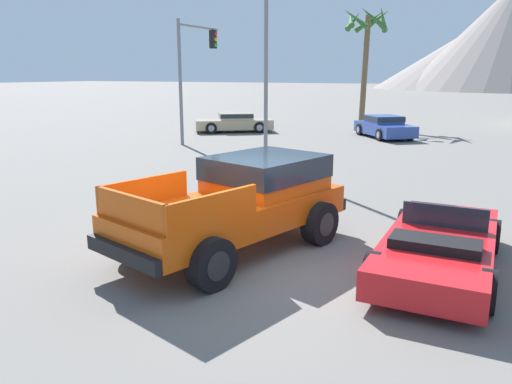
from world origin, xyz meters
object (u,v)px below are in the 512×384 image
at_px(red_convertible_car, 439,248).
at_px(orange_pickup_truck, 245,198).
at_px(parked_car_tan, 234,122).
at_px(street_lamp_post, 266,23).
at_px(traffic_light_main, 195,59).
at_px(parked_car_blue, 384,126).
at_px(palm_tree_short, 366,37).

bearing_deg(red_convertible_car, orange_pickup_truck, -173.58).
xyz_separation_m(parked_car_tan, street_lamp_post, (6.53, -9.52, 4.47)).
relative_size(traffic_light_main, street_lamp_post, 0.68).
xyz_separation_m(parked_car_blue, palm_tree_short, (-2.54, 5.14, 4.97)).
height_order(orange_pickup_truck, street_lamp_post, street_lamp_post).
xyz_separation_m(red_convertible_car, parked_car_blue, (-4.92, 18.22, 0.18)).
bearing_deg(orange_pickup_truck, red_convertible_car, 22.40).
height_order(orange_pickup_truck, red_convertible_car, orange_pickup_truck).
xyz_separation_m(parked_car_tan, traffic_light_main, (0.40, -4.58, 3.46)).
bearing_deg(parked_car_blue, traffic_light_main, -2.62).
height_order(parked_car_tan, street_lamp_post, street_lamp_post).
distance_m(orange_pickup_truck, street_lamp_post, 9.46).
bearing_deg(red_convertible_car, parked_car_blue, 105.09).
relative_size(orange_pickup_truck, traffic_light_main, 0.92).
height_order(orange_pickup_truck, traffic_light_main, traffic_light_main).
relative_size(traffic_light_main, palm_tree_short, 0.79).
height_order(parked_car_blue, parked_car_tan, parked_car_blue).
distance_m(red_convertible_car, traffic_light_main, 18.35).
relative_size(red_convertible_car, parked_car_tan, 0.95).
bearing_deg(palm_tree_short, red_convertible_car, -72.29).
height_order(red_convertible_car, street_lamp_post, street_lamp_post).
bearing_deg(street_lamp_post, palm_tree_short, 92.15).
xyz_separation_m(orange_pickup_truck, traffic_light_main, (-9.41, 12.84, 3.03)).
bearing_deg(parked_car_tan, orange_pickup_truck, 174.27).
bearing_deg(palm_tree_short, traffic_light_main, -116.87).
distance_m(red_convertible_car, palm_tree_short, 25.05).
xyz_separation_m(traffic_light_main, palm_tree_short, (5.53, 10.92, 1.53)).
height_order(orange_pickup_truck, palm_tree_short, palm_tree_short).
relative_size(orange_pickup_truck, palm_tree_short, 0.73).
relative_size(orange_pickup_truck, red_convertible_car, 1.20).
bearing_deg(traffic_light_main, parked_car_tan, 4.97).
bearing_deg(street_lamp_post, orange_pickup_truck, -67.44).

